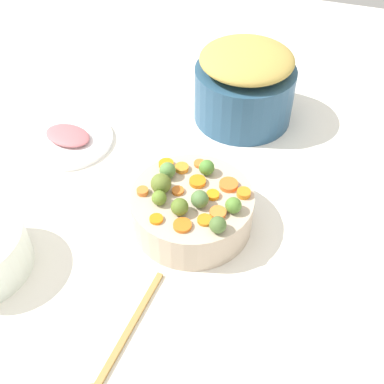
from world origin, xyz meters
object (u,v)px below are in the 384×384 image
at_px(serving_bowl_carrots, 192,210).
at_px(ham_plate, 68,140).
at_px(metal_pot, 244,94).
at_px(wooden_spoon, 104,374).

bearing_deg(serving_bowl_carrots, ham_plate, 157.67).
distance_m(metal_pot, wooden_spoon, 0.78).
bearing_deg(serving_bowl_carrots, metal_pot, 88.52).
relative_size(serving_bowl_carrots, wooden_spoon, 0.83).
distance_m(wooden_spoon, ham_plate, 0.64).
xyz_separation_m(serving_bowl_carrots, wooden_spoon, (-0.03, -0.37, -0.04)).
distance_m(metal_pot, ham_plate, 0.48).
relative_size(serving_bowl_carrots, ham_plate, 1.11).
bearing_deg(metal_pot, ham_plate, -148.38).
bearing_deg(ham_plate, serving_bowl_carrots, -22.33).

